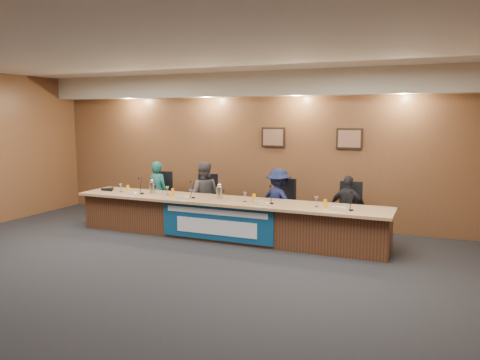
% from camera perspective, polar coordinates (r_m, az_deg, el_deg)
% --- Properties ---
extents(floor, '(10.00, 10.00, 0.00)m').
position_cam_1_polar(floor, '(6.96, -10.23, -11.64)').
color(floor, black).
rests_on(floor, ground).
extents(ceiling, '(10.00, 8.00, 0.04)m').
position_cam_1_polar(ceiling, '(6.63, -10.92, 15.46)').
color(ceiling, silver).
rests_on(ceiling, wall_back).
extents(wall_back, '(10.00, 0.04, 3.20)m').
position_cam_1_polar(wall_back, '(10.17, 1.99, 3.87)').
color(wall_back, brown).
rests_on(wall_back, floor).
extents(soffit, '(10.00, 0.50, 0.50)m').
position_cam_1_polar(soffit, '(9.93, 1.50, 11.57)').
color(soffit, beige).
rests_on(soffit, wall_back).
extents(dais_body, '(6.00, 0.80, 0.70)m').
position_cam_1_polar(dais_body, '(8.88, -1.77, -4.87)').
color(dais_body, '#4B2A18').
rests_on(dais_body, floor).
extents(dais_top, '(6.10, 0.95, 0.05)m').
position_cam_1_polar(dais_top, '(8.76, -1.91, -2.55)').
color(dais_top, '#A67C52').
rests_on(dais_top, dais_body).
extents(banner, '(2.20, 0.02, 0.65)m').
position_cam_1_polar(banner, '(8.51, -2.94, -5.24)').
color(banner, navy).
rests_on(banner, dais_body).
extents(banner_text_upper, '(2.00, 0.01, 0.10)m').
position_cam_1_polar(banner_text_upper, '(8.46, -2.99, -3.94)').
color(banner_text_upper, silver).
rests_on(banner_text_upper, banner).
extents(banner_text_lower, '(1.60, 0.01, 0.28)m').
position_cam_1_polar(banner_text_lower, '(8.52, -2.97, -5.78)').
color(banner_text_lower, silver).
rests_on(banner_text_lower, banner).
extents(wall_photo_left, '(0.52, 0.04, 0.42)m').
position_cam_1_polar(wall_photo_left, '(9.99, 4.09, 5.22)').
color(wall_photo_left, black).
rests_on(wall_photo_left, wall_back).
extents(wall_photo_right, '(0.52, 0.04, 0.42)m').
position_cam_1_polar(wall_photo_right, '(9.59, 13.20, 4.92)').
color(wall_photo_right, black).
rests_on(wall_photo_right, wall_back).
extents(panelist_a, '(0.53, 0.38, 1.33)m').
position_cam_1_polar(panelist_a, '(10.32, -9.95, -1.41)').
color(panelist_a, '#14514C').
rests_on(panelist_a, floor).
extents(panelist_b, '(0.77, 0.67, 1.36)m').
position_cam_1_polar(panelist_b, '(9.77, -4.46, -1.76)').
color(panelist_b, '#454449').
rests_on(panelist_b, floor).
extents(panelist_c, '(0.95, 0.73, 1.29)m').
position_cam_1_polar(panelist_c, '(9.14, 4.67, -2.63)').
color(panelist_c, '#12193C').
rests_on(panelist_c, floor).
extents(panelist_d, '(0.75, 0.40, 1.22)m').
position_cam_1_polar(panelist_d, '(8.83, 13.03, -3.43)').
color(panelist_d, black).
rests_on(panelist_d, floor).
extents(office_chair_a, '(0.60, 0.60, 0.08)m').
position_cam_1_polar(office_chair_a, '(10.44, -9.63, -2.34)').
color(office_chair_a, black).
rests_on(office_chair_a, floor).
extents(office_chair_b, '(0.58, 0.58, 0.08)m').
position_cam_1_polar(office_chair_b, '(9.89, -4.18, -2.81)').
color(office_chair_b, black).
rests_on(office_chair_b, floor).
extents(office_chair_c, '(0.63, 0.63, 0.08)m').
position_cam_1_polar(office_chair_c, '(9.27, 4.85, -3.54)').
color(office_chair_c, black).
rests_on(office_chair_c, floor).
extents(office_chair_d, '(0.50, 0.50, 0.08)m').
position_cam_1_polar(office_chair_d, '(8.95, 13.12, -4.13)').
color(office_chair_d, black).
rests_on(office_chair_d, floor).
extents(nameplate_a, '(0.24, 0.08, 0.10)m').
position_cam_1_polar(nameplate_a, '(9.51, -13.31, -1.50)').
color(nameplate_a, white).
rests_on(nameplate_a, dais_top).
extents(microphone_a, '(0.07, 0.07, 0.02)m').
position_cam_1_polar(microphone_a, '(9.57, -11.84, -1.62)').
color(microphone_a, black).
rests_on(microphone_a, dais_top).
extents(juice_glass_a, '(0.06, 0.06, 0.15)m').
position_cam_1_polar(juice_glass_a, '(9.81, -13.51, -1.05)').
color(juice_glass_a, '#FA9F0F').
rests_on(juice_glass_a, dais_top).
extents(water_glass_a, '(0.08, 0.08, 0.18)m').
position_cam_1_polar(water_glass_a, '(9.90, -14.33, -0.91)').
color(water_glass_a, silver).
rests_on(water_glass_a, dais_top).
extents(nameplate_b, '(0.24, 0.08, 0.10)m').
position_cam_1_polar(nameplate_b, '(8.88, -7.29, -2.01)').
color(nameplate_b, white).
rests_on(nameplate_b, dais_top).
extents(microphone_b, '(0.07, 0.07, 0.02)m').
position_cam_1_polar(microphone_b, '(8.93, -5.70, -2.16)').
color(microphone_b, black).
rests_on(microphone_b, dais_top).
extents(juice_glass_b, '(0.06, 0.06, 0.15)m').
position_cam_1_polar(juice_glass_b, '(9.19, -8.19, -1.50)').
color(juice_glass_b, '#FA9F0F').
rests_on(juice_glass_b, dais_top).
extents(water_glass_b, '(0.08, 0.08, 0.18)m').
position_cam_1_polar(water_glass_b, '(9.30, -8.82, -1.31)').
color(water_glass_b, silver).
rests_on(water_glass_b, dais_top).
extents(nameplate_c, '(0.24, 0.08, 0.10)m').
position_cam_1_polar(nameplate_c, '(8.19, 2.49, -2.79)').
color(nameplate_c, white).
rests_on(nameplate_c, dais_top).
extents(microphone_c, '(0.07, 0.07, 0.02)m').
position_cam_1_polar(microphone_c, '(8.34, 3.89, -2.85)').
color(microphone_c, black).
rests_on(microphone_c, dais_top).
extents(juice_glass_c, '(0.06, 0.06, 0.15)m').
position_cam_1_polar(juice_glass_c, '(8.50, 1.70, -2.19)').
color(juice_glass_c, '#FA9F0F').
rests_on(juice_glass_c, dais_top).
extents(water_glass_c, '(0.08, 0.08, 0.18)m').
position_cam_1_polar(water_glass_c, '(8.50, 0.59, -2.08)').
color(water_glass_c, silver).
rests_on(water_glass_c, dais_top).
extents(nameplate_d, '(0.24, 0.08, 0.10)m').
position_cam_1_polar(nameplate_d, '(7.87, 11.79, -3.39)').
color(nameplate_d, white).
rests_on(nameplate_d, dais_top).
extents(microphone_d, '(0.07, 0.07, 0.02)m').
position_cam_1_polar(microphone_d, '(7.95, 13.41, -3.58)').
color(microphone_d, black).
rests_on(microphone_d, dais_top).
extents(juice_glass_d, '(0.06, 0.06, 0.15)m').
position_cam_1_polar(juice_glass_d, '(8.06, 10.35, -2.87)').
color(juice_glass_d, '#FA9F0F').
rests_on(juice_glass_d, dais_top).
extents(water_glass_d, '(0.08, 0.08, 0.18)m').
position_cam_1_polar(water_glass_d, '(8.14, 9.31, -2.64)').
color(water_glass_d, silver).
rests_on(water_glass_d, dais_top).
extents(carafe_left, '(0.11, 0.11, 0.24)m').
position_cam_1_polar(carafe_left, '(9.52, -10.64, -0.96)').
color(carafe_left, silver).
rests_on(carafe_left, dais_top).
extents(carafe_mid, '(0.13, 0.13, 0.23)m').
position_cam_1_polar(carafe_mid, '(8.82, -2.50, -1.56)').
color(carafe_mid, silver).
rests_on(carafe_mid, dais_top).
extents(speakerphone, '(0.32, 0.32, 0.05)m').
position_cam_1_polar(speakerphone, '(10.17, -15.71, -1.10)').
color(speakerphone, black).
rests_on(speakerphone, dais_top).
extents(paper_stack, '(0.26, 0.33, 0.01)m').
position_cam_1_polar(paper_stack, '(8.09, 11.92, -3.39)').
color(paper_stack, white).
rests_on(paper_stack, dais_top).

